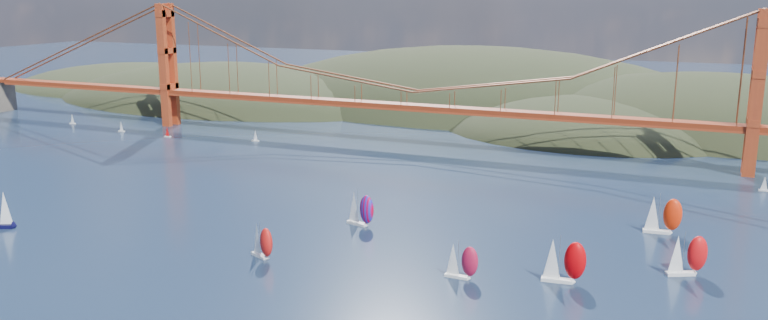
{
  "coord_description": "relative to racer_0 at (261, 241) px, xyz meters",
  "views": [
    {
      "loc": [
        103.17,
        -93.68,
        61.04
      ],
      "look_at": [
        24.8,
        90.0,
        15.42
      ],
      "focal_mm": 35.0,
      "sensor_mm": 36.0,
      "label": 1
    }
  ],
  "objects": [
    {
      "name": "headlands",
      "position": [
        32.65,
        231.53,
        -16.6
      ],
      "size": [
        725.0,
        225.0,
        96.0
      ],
      "color": "black",
      "rests_on": "ground"
    },
    {
      "name": "bridge",
      "position": [
        -14.05,
        133.24,
        28.09
      ],
      "size": [
        552.0,
        12.0,
        55.0
      ],
      "color": "maroon",
      "rests_on": "ground"
    },
    {
      "name": "racer_0",
      "position": [
        0.0,
        0.0,
        0.0
      ],
      "size": [
        7.81,
        5.58,
        8.76
      ],
      "rotation": [
        0.0,
        0.0,
        -0.44
      ],
      "color": "silver",
      "rests_on": "ground"
    },
    {
      "name": "racer_1",
      "position": [
        46.43,
        5.94,
        -0.11
      ],
      "size": [
        7.45,
        3.07,
        8.53
      ],
      "rotation": [
        0.0,
        0.0,
        -0.04
      ],
      "color": "silver",
      "rests_on": "ground"
    },
    {
      "name": "racer_2",
      "position": [
        67.03,
        12.26,
        0.85
      ],
      "size": [
        9.33,
        4.2,
        10.56
      ],
      "rotation": [
        0.0,
        0.0,
        0.11
      ],
      "color": "white",
      "rests_on": "ground"
    },
    {
      "name": "racer_3",
      "position": [
        84.47,
        55.52,
        0.88
      ],
      "size": [
        9.42,
        4.38,
        10.64
      ],
      "rotation": [
        0.0,
        0.0,
        0.13
      ],
      "color": "white",
      "rests_on": "ground"
    },
    {
      "name": "racer_4",
      "position": [
        91.08,
        27.0,
        0.65
      ],
      "size": [
        9.02,
        6.62,
        10.15
      ],
      "rotation": [
        0.0,
        0.0,
        0.47
      ],
      "color": "white",
      "rests_on": "ground"
    },
    {
      "name": "racer_rwb",
      "position": [
        10.7,
        31.26,
        0.5
      ],
      "size": [
        8.76,
        5.14,
        9.82
      ],
      "rotation": [
        0.0,
        0.0,
        -0.27
      ],
      "color": "silver",
      "rests_on": "ground"
    },
    {
      "name": "distant_boat_0",
      "position": [
        -176.73,
        117.68,
        -1.73
      ],
      "size": [
        3.0,
        2.0,
        4.7
      ],
      "color": "silver",
      "rests_on": "ground"
    },
    {
      "name": "distant_boat_1",
      "position": [
        -142.09,
        111.41,
        -1.73
      ],
      "size": [
        3.0,
        2.0,
        4.7
      ],
      "color": "silver",
      "rests_on": "ground"
    },
    {
      "name": "distant_boat_2",
      "position": [
        -115.46,
        109.39,
        -1.73
      ],
      "size": [
        3.0,
        2.0,
        4.7
      ],
      "color": "silver",
      "rests_on": "ground"
    },
    {
      "name": "distant_boat_3",
      "position": [
        -76.26,
        116.35,
        -1.73
      ],
      "size": [
        3.0,
        2.0,
        4.7
      ],
      "color": "silver",
      "rests_on": "ground"
    },
    {
      "name": "distant_boat_4",
      "position": [
        111.38,
        111.56,
        -1.73
      ],
      "size": [
        3.0,
        2.0,
        4.7
      ],
      "color": "silver",
      "rests_on": "ground"
    }
  ]
}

